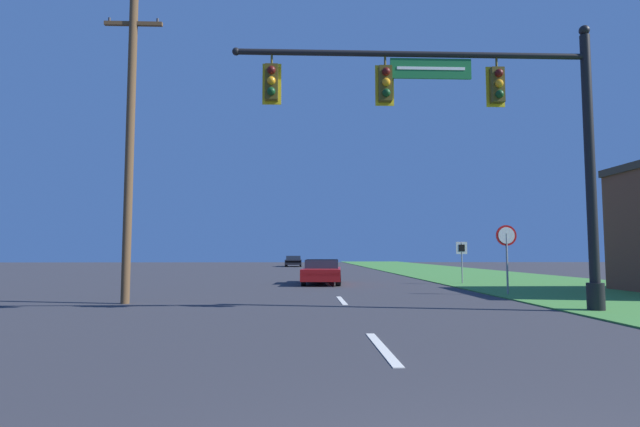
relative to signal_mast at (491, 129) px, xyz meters
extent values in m
cube|color=#428438|center=(6.76, 19.22, -4.80)|extent=(10.00, 110.00, 0.04)
cube|color=silver|center=(-3.74, -4.78, -4.82)|extent=(0.16, 2.80, 0.01)
cube|color=silver|center=(-3.74, 3.22, -4.82)|extent=(0.16, 2.80, 0.01)
cube|color=silver|center=(-3.74, 11.22, -4.82)|extent=(0.16, 2.80, 0.01)
cube|color=silver|center=(-3.74, 19.22, -4.82)|extent=(0.16, 2.80, 0.01)
cube|color=silver|center=(-3.74, 27.22, -4.82)|extent=(0.16, 2.80, 0.01)
cylinder|color=black|center=(2.66, 0.00, -4.43)|extent=(0.44, 0.44, 0.70)
cylinder|color=black|center=(2.66, 0.00, -1.08)|extent=(0.26, 0.26, 7.40)
sphere|color=black|center=(2.66, 0.00, 2.75)|extent=(0.28, 0.28, 0.28)
cylinder|color=black|center=(-2.06, 0.00, 2.01)|extent=(9.44, 0.16, 0.16)
sphere|color=black|center=(-6.78, 0.00, 2.01)|extent=(0.21, 0.21, 0.21)
cube|color=#196B33|center=(-1.59, 0.00, 1.62)|extent=(2.18, 0.06, 0.55)
cube|color=white|center=(-1.59, -0.03, 1.62)|extent=(1.83, 0.01, 0.08)
cylinder|color=#4C4214|center=(-5.83, 0.00, 1.84)|extent=(0.06, 0.06, 0.35)
cube|color=yellow|center=(-5.83, 0.14, 1.19)|extent=(0.50, 0.03, 1.11)
cube|color=#4C4214|center=(-5.83, 0.00, 1.19)|extent=(0.34, 0.24, 0.95)
sphere|color=#4C0F0C|center=(-5.83, -0.14, 1.47)|extent=(0.22, 0.22, 0.22)
sphere|color=orange|center=(-5.83, -0.14, 1.19)|extent=(0.22, 0.22, 0.22)
sphere|color=#0F3D19|center=(-5.83, -0.14, 0.90)|extent=(0.22, 0.22, 0.22)
cylinder|color=#4C4214|center=(-2.81, 0.00, 1.84)|extent=(0.06, 0.06, 0.35)
cube|color=yellow|center=(-2.81, 0.14, 1.19)|extent=(0.50, 0.03, 1.11)
cube|color=#4C4214|center=(-2.81, 0.00, 1.19)|extent=(0.34, 0.24, 0.95)
sphere|color=#4C0F0C|center=(-2.81, -0.14, 1.47)|extent=(0.22, 0.22, 0.22)
sphere|color=orange|center=(-2.81, -0.14, 1.19)|extent=(0.22, 0.22, 0.22)
sphere|color=#0F3D19|center=(-2.81, -0.14, 0.90)|extent=(0.22, 0.22, 0.22)
cylinder|color=#4C4214|center=(0.21, 0.00, 1.84)|extent=(0.06, 0.06, 0.35)
cube|color=yellow|center=(0.21, 0.14, 1.19)|extent=(0.50, 0.03, 1.11)
cube|color=#4C4214|center=(0.21, 0.00, 1.19)|extent=(0.34, 0.24, 0.95)
sphere|color=#4C0F0C|center=(0.21, -0.14, 1.47)|extent=(0.22, 0.22, 0.22)
sphere|color=orange|center=(0.21, -0.14, 1.19)|extent=(0.22, 0.22, 0.22)
sphere|color=#0F3D19|center=(0.21, -0.14, 0.90)|extent=(0.22, 0.22, 0.22)
cylinder|color=black|center=(-3.08, 13.46, -4.50)|extent=(0.22, 0.64, 0.64)
cylinder|color=black|center=(-4.68, 13.58, -4.50)|extent=(0.22, 0.64, 0.64)
cylinder|color=black|center=(-3.33, 10.22, -4.50)|extent=(0.22, 0.64, 0.64)
cylinder|color=black|center=(-4.93, 10.34, -4.50)|extent=(0.22, 0.64, 0.64)
cube|color=#AD1414|center=(-4.01, 11.90, -4.32)|extent=(2.17, 4.78, 0.55)
cube|color=#283342|center=(-4.00, 12.02, -3.84)|extent=(1.75, 2.07, 0.42)
cube|color=#AD1414|center=(-4.00, 12.02, -3.66)|extent=(1.71, 2.03, 0.06)
cube|color=#B71414|center=(-4.18, 9.61, -4.26)|extent=(1.67, 0.19, 0.14)
cylinder|color=black|center=(-5.12, 45.21, -4.50)|extent=(0.22, 0.64, 0.64)
cylinder|color=black|center=(-6.72, 45.21, -4.50)|extent=(0.22, 0.64, 0.64)
cylinder|color=black|center=(-5.12, 42.12, -4.50)|extent=(0.22, 0.64, 0.64)
cylinder|color=black|center=(-6.72, 42.12, -4.50)|extent=(0.22, 0.64, 0.64)
cube|color=black|center=(-5.92, 43.66, -4.32)|extent=(1.82, 4.49, 0.55)
cube|color=#283342|center=(-5.92, 43.77, -3.84)|extent=(1.60, 1.89, 0.42)
cube|color=black|center=(-5.92, 43.77, -3.66)|extent=(1.57, 1.85, 0.06)
cube|color=#B71414|center=(-5.92, 41.45, -4.26)|extent=(1.67, 0.06, 0.14)
cylinder|color=gray|center=(2.49, 5.16, -3.68)|extent=(0.07, 0.07, 2.20)
cylinder|color=red|center=(2.49, 5.16, -2.66)|extent=(0.76, 0.04, 0.76)
cylinder|color=white|center=(2.49, 5.14, -2.66)|extent=(0.61, 0.01, 0.61)
cylinder|color=gray|center=(2.88, 11.51, -3.78)|extent=(0.06, 0.06, 2.00)
cube|color=white|center=(2.88, 11.51, -3.05)|extent=(0.55, 0.04, 0.60)
cube|color=black|center=(2.88, 11.49, -3.05)|extent=(0.31, 0.01, 0.34)
cylinder|color=brown|center=(-10.34, 2.52, -0.01)|extent=(0.26, 0.26, 9.62)
cube|color=brown|center=(-10.34, 2.52, 3.90)|extent=(1.80, 0.12, 0.12)
cylinder|color=#333338|center=(-11.09, 2.52, 4.02)|extent=(0.08, 0.08, 0.12)
cylinder|color=#333338|center=(-9.59, 2.52, 4.02)|extent=(0.08, 0.08, 0.12)
camera|label=1|loc=(-5.04, -12.86, -3.30)|focal=28.00mm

